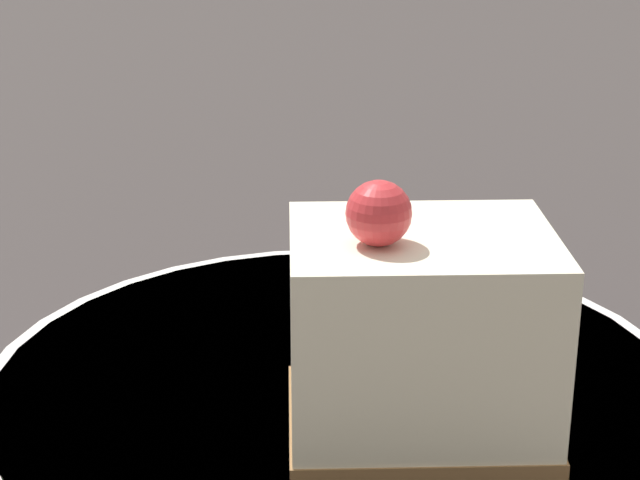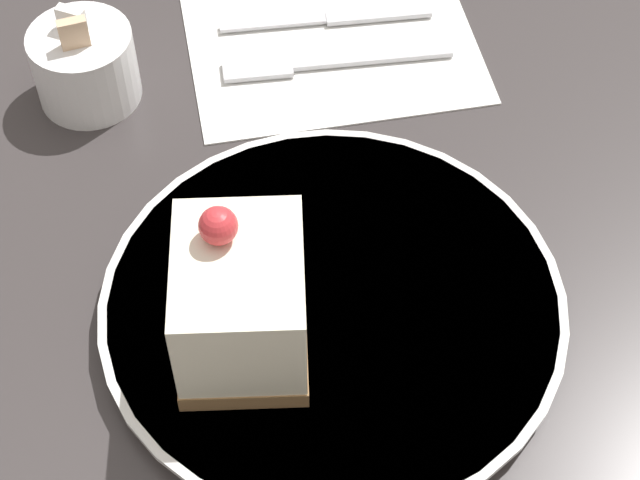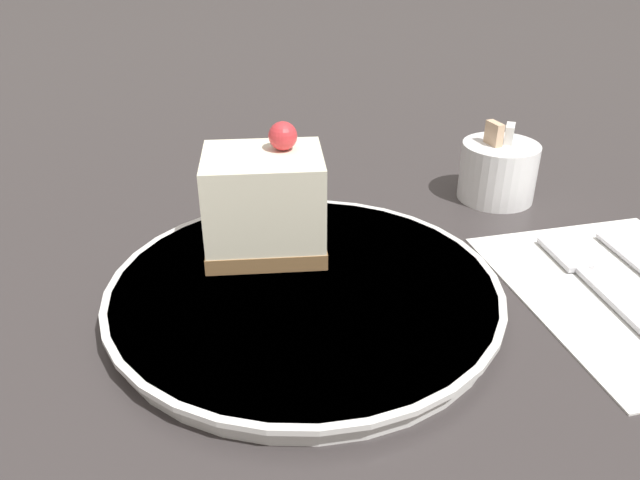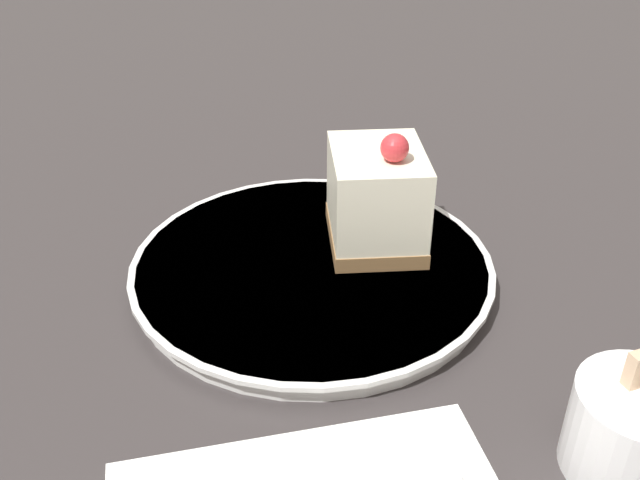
# 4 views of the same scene
# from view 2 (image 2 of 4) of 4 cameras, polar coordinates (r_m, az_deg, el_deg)

# --- Properties ---
(ground_plane) EXTENTS (4.00, 4.00, 0.00)m
(ground_plane) POSITION_cam_2_polar(r_m,az_deg,el_deg) (0.66, 2.73, -6.64)
(ground_plane) COLOR #383333
(plate) EXTENTS (0.29, 0.29, 0.02)m
(plate) POSITION_cam_2_polar(r_m,az_deg,el_deg) (0.66, 0.69, -3.61)
(plate) COLOR silver
(plate) RESTS_ON ground_plane
(cake_slice) EXTENTS (0.09, 0.08, 0.10)m
(cake_slice) POSITION_cam_2_polar(r_m,az_deg,el_deg) (0.61, -4.26, -3.32)
(cake_slice) COLOR olive
(cake_slice) RESTS_ON plate
(napkin) EXTENTS (0.21, 0.24, 0.00)m
(napkin) POSITION_cam_2_polar(r_m,az_deg,el_deg) (0.84, 0.65, 10.47)
(napkin) COLOR white
(napkin) RESTS_ON ground_plane
(fork) EXTENTS (0.03, 0.18, 0.00)m
(fork) POSITION_cam_2_polar(r_m,az_deg,el_deg) (0.82, -0.16, 9.42)
(fork) COLOR silver
(fork) RESTS_ON napkin
(knife) EXTENTS (0.03, 0.17, 0.00)m
(knife) POSITION_cam_2_polar(r_m,az_deg,el_deg) (0.85, 1.40, 11.81)
(knife) COLOR silver
(knife) RESTS_ON napkin
(sugar_bowl) EXTENTS (0.07, 0.07, 0.08)m
(sugar_bowl) POSITION_cam_2_polar(r_m,az_deg,el_deg) (0.80, -12.43, 9.09)
(sugar_bowl) COLOR white
(sugar_bowl) RESTS_ON ground_plane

